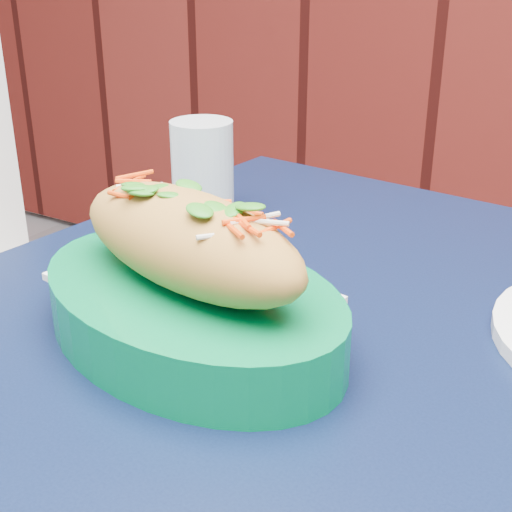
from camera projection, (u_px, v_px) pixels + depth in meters
The scene contains 3 objects.
cafe_table at pixel (364, 450), 0.58m from camera, with size 0.88×0.88×0.75m.
banh_mi_basket at pixel (190, 282), 0.55m from camera, with size 0.32×0.25×0.13m.
water_glass at pixel (203, 171), 0.79m from camera, with size 0.07×0.07×0.11m, color silver.
Camera 1 is at (0.18, 1.08, 1.04)m, focal length 50.00 mm.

